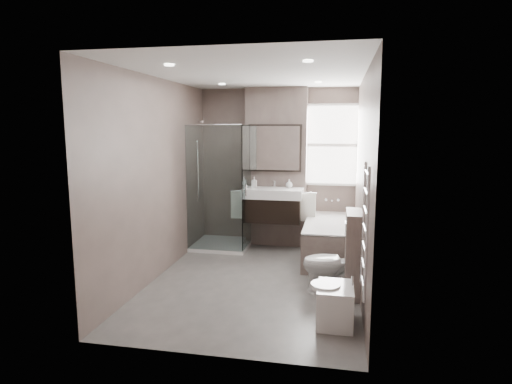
% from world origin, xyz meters
% --- Properties ---
extents(room, '(2.70, 3.90, 2.70)m').
position_xyz_m(room, '(0.00, 0.00, 1.30)').
color(room, '#595652').
rests_on(room, ground).
extents(vanity_pier, '(1.00, 0.25, 2.60)m').
position_xyz_m(vanity_pier, '(0.00, 1.77, 1.30)').
color(vanity_pier, '#63544E').
rests_on(vanity_pier, ground).
extents(vanity, '(0.95, 0.47, 0.66)m').
position_xyz_m(vanity, '(0.00, 1.43, 0.74)').
color(vanity, black).
rests_on(vanity, vanity_pier).
extents(mirror_cabinet, '(0.86, 0.08, 0.76)m').
position_xyz_m(mirror_cabinet, '(0.00, 1.61, 1.63)').
color(mirror_cabinet, black).
rests_on(mirror_cabinet, vanity_pier).
extents(towel_left, '(0.24, 0.06, 0.44)m').
position_xyz_m(towel_left, '(-0.56, 1.40, 0.72)').
color(towel_left, silver).
rests_on(towel_left, vanity_pier).
extents(towel_right, '(0.24, 0.06, 0.44)m').
position_xyz_m(towel_right, '(0.56, 1.40, 0.72)').
color(towel_right, silver).
rests_on(towel_right, vanity_pier).
extents(shower_enclosure, '(0.90, 0.90, 2.00)m').
position_xyz_m(shower_enclosure, '(-0.75, 1.35, 0.49)').
color(shower_enclosure, white).
rests_on(shower_enclosure, ground).
extents(bathtub, '(0.75, 1.60, 0.57)m').
position_xyz_m(bathtub, '(0.92, 1.10, 0.32)').
color(bathtub, '#63544E').
rests_on(bathtub, ground).
extents(window, '(0.98, 0.06, 1.33)m').
position_xyz_m(window, '(0.90, 1.88, 1.68)').
color(window, white).
rests_on(window, room).
extents(toilet, '(0.76, 0.54, 0.71)m').
position_xyz_m(toilet, '(0.97, -0.20, 0.35)').
color(toilet, white).
rests_on(toilet, ground).
extents(cistern_box, '(0.19, 0.55, 1.00)m').
position_xyz_m(cistern_box, '(1.21, -0.25, 0.50)').
color(cistern_box, '#63544E').
rests_on(cistern_box, ground).
extents(bidet, '(0.42, 0.49, 0.51)m').
position_xyz_m(bidet, '(1.01, -1.07, 0.21)').
color(bidet, white).
rests_on(bidet, ground).
extents(towel_radiator, '(0.03, 0.49, 1.10)m').
position_xyz_m(towel_radiator, '(1.25, -1.60, 1.12)').
color(towel_radiator, silver).
rests_on(towel_radiator, room).
extents(soap_bottle_a, '(0.08, 0.08, 0.17)m').
position_xyz_m(soap_bottle_a, '(-0.32, 1.49, 1.09)').
color(soap_bottle_a, white).
rests_on(soap_bottle_a, vanity).
extents(soap_bottle_b, '(0.11, 0.11, 0.14)m').
position_xyz_m(soap_bottle_b, '(0.24, 1.54, 1.07)').
color(soap_bottle_b, white).
rests_on(soap_bottle_b, vanity).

